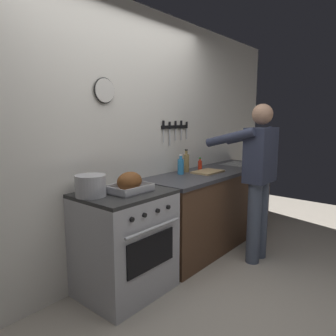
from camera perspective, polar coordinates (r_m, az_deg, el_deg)
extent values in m
plane|color=#A89E8E|center=(2.66, 12.66, -25.99)|extent=(8.00, 8.00, 0.00)
cube|color=white|center=(3.03, -9.76, 4.84)|extent=(6.00, 0.10, 2.60)
cube|color=black|center=(3.60, 1.27, 7.50)|extent=(0.46, 0.02, 0.04)
cube|color=silver|center=(3.43, -0.82, 5.88)|extent=(0.01, 0.00, 0.14)
cube|color=black|center=(3.43, -0.82, 7.86)|extent=(0.02, 0.02, 0.09)
cube|color=silver|center=(3.51, 0.31, 5.61)|extent=(0.02, 0.00, 0.19)
cube|color=black|center=(3.51, 0.31, 7.78)|extent=(0.02, 0.02, 0.08)
cube|color=silver|center=(3.59, 1.40, 6.12)|extent=(0.02, 0.00, 0.13)
cube|color=black|center=(3.59, 1.40, 7.88)|extent=(0.02, 0.02, 0.09)
cube|color=silver|center=(3.68, 2.43, 6.16)|extent=(0.02, 0.00, 0.14)
cube|color=black|center=(3.67, 2.44, 7.92)|extent=(0.02, 0.02, 0.09)
cube|color=silver|center=(3.76, 3.42, 6.26)|extent=(0.02, 0.00, 0.13)
cube|color=black|center=(3.76, 3.43, 7.83)|extent=(0.02, 0.02, 0.08)
cylinder|color=white|center=(2.88, -11.53, 13.66)|extent=(0.21, 0.02, 0.21)
torus|color=black|center=(2.88, -11.53, 13.66)|extent=(0.22, 0.02, 0.22)
cube|color=brown|center=(3.87, 7.99, -7.31)|extent=(2.00, 0.62, 0.86)
cube|color=#3D3D42|center=(3.77, 8.14, -0.73)|extent=(2.03, 0.65, 0.04)
cube|color=#B2B5B7|center=(4.37, 12.62, 0.04)|extent=(0.44, 0.36, 0.11)
cube|color=#BCBCC1|center=(2.83, -7.89, -13.53)|extent=(0.76, 0.62, 0.87)
cube|color=black|center=(2.61, -3.06, -15.06)|extent=(0.53, 0.01, 0.28)
cube|color=#2D2D2D|center=(2.69, -8.10, -4.64)|extent=(0.76, 0.62, 0.03)
cylinder|color=black|center=(2.35, -6.56, -9.28)|extent=(0.04, 0.02, 0.04)
cylinder|color=black|center=(2.44, -4.28, -8.55)|extent=(0.04, 0.02, 0.04)
cylinder|color=black|center=(2.55, -1.88, -7.77)|extent=(0.04, 0.02, 0.04)
cylinder|color=black|center=(2.64, 0.05, -7.13)|extent=(0.04, 0.02, 0.04)
cylinder|color=silver|center=(2.52, -2.60, -10.88)|extent=(0.61, 0.02, 0.02)
cylinder|color=#4C566B|center=(3.44, 15.35, -9.68)|extent=(0.14, 0.14, 0.86)
cylinder|color=#4C566B|center=(3.60, 16.56, -8.90)|extent=(0.14, 0.14, 0.86)
cube|color=#2D3347|center=(3.36, 16.50, 2.28)|extent=(0.38, 0.22, 0.56)
sphere|color=#9E755B|center=(3.34, 16.83, 9.35)|extent=(0.21, 0.21, 0.21)
cylinder|color=#2D3347|center=(3.27, 11.24, 5.45)|extent=(0.09, 0.55, 0.22)
cylinder|color=#2D3347|center=(3.64, 14.43, 5.71)|extent=(0.09, 0.55, 0.22)
cube|color=#B7B7BC|center=(2.66, -6.97, -4.27)|extent=(0.34, 0.25, 0.01)
cube|color=#B7B7BC|center=(2.57, -5.07, -3.98)|extent=(0.34, 0.01, 0.05)
cube|color=#B7B7BC|center=(2.75, -8.77, -3.18)|extent=(0.34, 0.01, 0.05)
cube|color=#B7B7BC|center=(2.55, -9.78, -4.19)|extent=(0.01, 0.25, 0.05)
cube|color=#B7B7BC|center=(2.77, -4.42, -2.99)|extent=(0.01, 0.25, 0.05)
ellipsoid|color=brown|center=(2.64, -7.01, -2.44)|extent=(0.24, 0.17, 0.16)
cylinder|color=#B7B7BC|center=(2.57, -13.91, -3.14)|extent=(0.24, 0.24, 0.17)
cube|color=tan|center=(3.61, 7.26, -0.67)|extent=(0.36, 0.24, 0.02)
cylinder|color=red|center=(3.72, 5.84, 0.40)|extent=(0.05, 0.05, 0.12)
cylinder|color=red|center=(3.71, 5.86, 1.49)|extent=(0.02, 0.02, 0.03)
cylinder|color=#197219|center=(3.70, 5.86, 1.79)|extent=(0.02, 0.02, 0.01)
cylinder|color=#997F4C|center=(3.60, 3.33, 0.87)|extent=(0.07, 0.07, 0.20)
cylinder|color=#997F4C|center=(3.59, 3.35, 2.84)|extent=(0.03, 0.03, 0.04)
cylinder|color=black|center=(3.59, 3.35, 3.31)|extent=(0.03, 0.03, 0.01)
cylinder|color=#338CCC|center=(3.47, 2.33, 0.24)|extent=(0.07, 0.07, 0.17)
cylinder|color=#338CCC|center=(3.45, 2.34, 1.93)|extent=(0.03, 0.03, 0.04)
cylinder|color=white|center=(3.45, 2.34, 2.35)|extent=(0.04, 0.04, 0.01)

